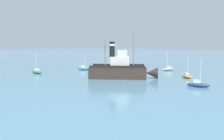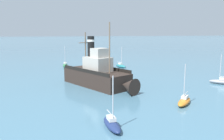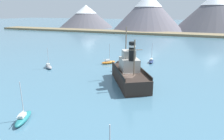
% 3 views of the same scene
% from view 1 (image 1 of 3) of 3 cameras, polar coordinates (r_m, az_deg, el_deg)
% --- Properties ---
extents(ground_plane, '(600.00, 600.00, 0.00)m').
position_cam_1_polar(ground_plane, '(51.84, -1.07, -1.81)').
color(ground_plane, '#477289').
extents(old_tugboat, '(10.29, 14.09, 9.90)m').
position_cam_1_polar(old_tugboat, '(50.45, 2.07, 0.06)').
color(old_tugboat, '#2D231E').
rests_on(old_tugboat, ground).
extents(sailboat_grey, '(3.70, 3.16, 4.90)m').
position_cam_1_polar(sailboat_grey, '(67.17, 13.36, 0.23)').
color(sailboat_grey, gray).
rests_on(sailboat_grey, ground).
extents(sailboat_green, '(1.24, 3.84, 4.90)m').
position_cam_1_polar(sailboat_green, '(61.77, -17.61, -0.40)').
color(sailboat_green, '#286B3D').
rests_on(sailboat_green, ground).
extents(sailboat_orange, '(3.37, 3.56, 4.90)m').
position_cam_1_polar(sailboat_orange, '(53.58, 17.54, -1.38)').
color(sailboat_orange, orange).
rests_on(sailboat_orange, ground).
extents(sailboat_teal, '(2.36, 3.94, 4.90)m').
position_cam_1_polar(sailboat_teal, '(67.53, -6.79, 0.39)').
color(sailboat_teal, '#23757A').
rests_on(sailboat_teal, ground).
extents(sailboat_navy, '(1.53, 3.90, 4.90)m').
position_cam_1_polar(sailboat_navy, '(42.84, 20.01, -3.32)').
color(sailboat_navy, navy).
rests_on(sailboat_navy, ground).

